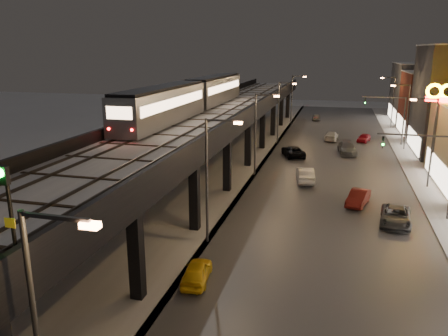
# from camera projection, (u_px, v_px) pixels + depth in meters

# --- Properties ---
(road_surface) EXTENTS (17.00, 120.00, 0.06)m
(road_surface) POSITION_uv_depth(u_px,v_px,m) (331.00, 171.00, 50.04)
(road_surface) COLOR #46474D
(road_surface) RESTS_ON ground
(sidewalk_right) EXTENTS (4.00, 120.00, 0.14)m
(sidewalk_right) POSITION_uv_depth(u_px,v_px,m) (425.00, 177.00, 47.57)
(sidewalk_right) COLOR #9FA1A8
(sidewalk_right) RESTS_ON ground
(under_viaduct_pavement) EXTENTS (11.00, 120.00, 0.06)m
(under_viaduct_pavement) POSITION_uv_depth(u_px,v_px,m) (218.00, 163.00, 53.36)
(under_viaduct_pavement) COLOR #9FA1A8
(under_viaduct_pavement) RESTS_ON ground
(elevated_viaduct) EXTENTS (9.00, 100.00, 6.30)m
(elevated_viaduct) POSITION_uv_depth(u_px,v_px,m) (210.00, 122.00, 48.96)
(elevated_viaduct) COLOR black
(elevated_viaduct) RESTS_ON ground
(viaduct_trackbed) EXTENTS (8.40, 100.00, 0.32)m
(viaduct_trackbed) POSITION_uv_depth(u_px,v_px,m) (211.00, 115.00, 48.88)
(viaduct_trackbed) COLOR #B2B7C1
(viaduct_trackbed) RESTS_ON elevated_viaduct
(viaduct_parapet_streetside) EXTENTS (0.30, 100.00, 1.10)m
(viaduct_parapet_streetside) POSITION_uv_depth(u_px,v_px,m) (249.00, 112.00, 47.71)
(viaduct_parapet_streetside) COLOR black
(viaduct_parapet_streetside) RESTS_ON elevated_viaduct
(viaduct_parapet_far) EXTENTS (0.30, 100.00, 1.10)m
(viaduct_parapet_far) POSITION_uv_depth(u_px,v_px,m) (174.00, 110.00, 49.85)
(viaduct_parapet_far) COLOR black
(viaduct_parapet_far) RESTS_ON elevated_viaduct
(building_e) EXTENTS (12.20, 12.20, 10.16)m
(building_e) POSITION_uv_depth(u_px,v_px,m) (443.00, 104.00, 69.89)
(building_e) COLOR maroon
(building_e) RESTS_ON ground
(building_f) EXTENTS (12.20, 16.20, 11.16)m
(building_f) POSITION_uv_depth(u_px,v_px,m) (428.00, 93.00, 82.83)
(building_f) COLOR #414146
(building_f) RESTS_ON ground
(streetlight_left_0) EXTENTS (2.57, 0.28, 9.00)m
(streetlight_left_0) POSITION_uv_depth(u_px,v_px,m) (43.00, 327.00, 13.28)
(streetlight_left_0) COLOR #38383A
(streetlight_left_0) RESTS_ON ground
(streetlight_left_1) EXTENTS (2.57, 0.28, 9.00)m
(streetlight_left_1) POSITION_uv_depth(u_px,v_px,m) (210.00, 173.00, 30.09)
(streetlight_left_1) COLOR #38383A
(streetlight_left_1) RESTS_ON ground
(streetlight_left_2) EXTENTS (2.57, 0.28, 9.00)m
(streetlight_left_2) POSITION_uv_depth(u_px,v_px,m) (258.00, 129.00, 46.90)
(streetlight_left_2) COLOR #38383A
(streetlight_left_2) RESTS_ON ground
(streetlight_right_2) EXTENTS (2.56, 0.28, 9.00)m
(streetlight_right_2) POSITION_uv_depth(u_px,v_px,m) (430.00, 137.00, 42.69)
(streetlight_right_2) COLOR #38383A
(streetlight_right_2) RESTS_ON ground
(streetlight_left_3) EXTENTS (2.57, 0.28, 9.00)m
(streetlight_left_3) POSITION_uv_depth(u_px,v_px,m) (280.00, 108.00, 63.71)
(streetlight_left_3) COLOR #38383A
(streetlight_left_3) RESTS_ON ground
(streetlight_right_3) EXTENTS (2.56, 0.28, 9.00)m
(streetlight_right_3) POSITION_uv_depth(u_px,v_px,m) (406.00, 112.00, 59.49)
(streetlight_right_3) COLOR #38383A
(streetlight_right_3) RESTS_ON ground
(streetlight_left_4) EXTENTS (2.57, 0.28, 9.00)m
(streetlight_left_4) POSITION_uv_depth(u_px,v_px,m) (293.00, 96.00, 80.52)
(streetlight_left_4) COLOR #38383A
(streetlight_left_4) RESTS_ON ground
(streetlight_right_4) EXTENTS (2.56, 0.28, 9.00)m
(streetlight_right_4) POSITION_uv_depth(u_px,v_px,m) (392.00, 99.00, 76.30)
(streetlight_right_4) COLOR #38383A
(streetlight_right_4) RESTS_ON ground
(traffic_light_rig_a) EXTENTS (6.10, 0.34, 7.00)m
(traffic_light_rig_a) POSITION_uv_depth(u_px,v_px,m) (438.00, 166.00, 34.69)
(traffic_light_rig_a) COLOR #38383A
(traffic_light_rig_a) RESTS_ON ground
(traffic_light_rig_b) EXTENTS (6.10, 0.34, 7.00)m
(traffic_light_rig_b) POSITION_uv_depth(u_px,v_px,m) (396.00, 115.00, 62.70)
(traffic_light_rig_b) COLOR #38383A
(traffic_light_rig_b) RESTS_ON ground
(subway_train) EXTENTS (2.93, 35.77, 3.50)m
(subway_train) POSITION_uv_depth(u_px,v_px,m) (193.00, 96.00, 50.32)
(subway_train) COLOR gray
(subway_train) RESTS_ON viaduct_trackbed
(rail_signal) EXTENTS (0.38, 0.45, 3.32)m
(rail_signal) POSITION_uv_depth(u_px,v_px,m) (6.00, 195.00, 13.73)
(rail_signal) COLOR black
(rail_signal) RESTS_ON viaduct_trackbed
(car_taxi) EXTENTS (1.89, 3.78, 1.24)m
(car_taxi) POSITION_uv_depth(u_px,v_px,m) (197.00, 273.00, 25.92)
(car_taxi) COLOR yellow
(car_taxi) RESTS_ON ground
(car_near_white) EXTENTS (2.37, 4.85, 1.53)m
(car_near_white) POSITION_uv_depth(u_px,v_px,m) (305.00, 175.00, 45.72)
(car_near_white) COLOR silver
(car_near_white) RESTS_ON ground
(car_mid_silver) EXTENTS (3.85, 5.48, 1.39)m
(car_mid_silver) POSITION_uv_depth(u_px,v_px,m) (293.00, 152.00, 56.69)
(car_mid_silver) COLOR black
(car_mid_silver) RESTS_ON ground
(car_mid_dark) EXTENTS (2.25, 4.84, 1.37)m
(car_mid_dark) POSITION_uv_depth(u_px,v_px,m) (332.00, 136.00, 66.88)
(car_mid_dark) COLOR silver
(car_mid_dark) RESTS_ON ground
(car_far_white) EXTENTS (1.71, 3.79, 1.26)m
(car_far_white) POSITION_uv_depth(u_px,v_px,m) (316.00, 117.00, 86.35)
(car_far_white) COLOR gray
(car_far_white) RESTS_ON ground
(car_onc_silver) EXTENTS (2.39, 4.27, 1.33)m
(car_onc_silver) POSITION_uv_depth(u_px,v_px,m) (358.00, 198.00, 38.84)
(car_onc_silver) COLOR maroon
(car_onc_silver) RESTS_ON ground
(car_onc_dark) EXTENTS (2.76, 5.09, 1.36)m
(car_onc_dark) POSITION_uv_depth(u_px,v_px,m) (396.00, 217.00, 34.48)
(car_onc_dark) COLOR #3B3E41
(car_onc_dark) RESTS_ON ground
(car_onc_white) EXTENTS (2.73, 5.48, 1.53)m
(car_onc_white) POSITION_uv_depth(u_px,v_px,m) (347.00, 148.00, 58.15)
(car_onc_white) COLOR #595C65
(car_onc_white) RESTS_ON ground
(car_onc_red) EXTENTS (2.43, 3.83, 1.22)m
(car_onc_red) POSITION_uv_depth(u_px,v_px,m) (364.00, 138.00, 65.78)
(car_onc_red) COLOR maroon
(car_onc_red) RESTS_ON ground
(sign_mcdonalds) EXTENTS (3.01, 0.78, 10.12)m
(sign_mcdonalds) POSITION_uv_depth(u_px,v_px,m) (440.00, 102.00, 45.35)
(sign_mcdonalds) COLOR #38383A
(sign_mcdonalds) RESTS_ON ground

